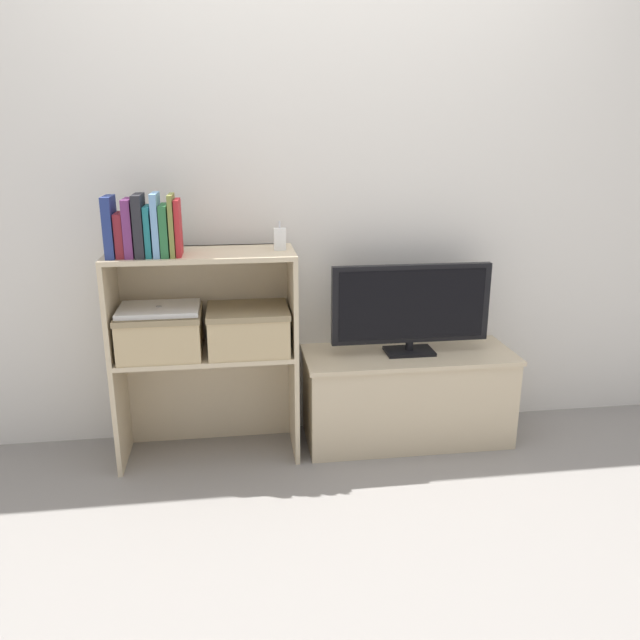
% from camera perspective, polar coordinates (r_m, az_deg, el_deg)
% --- Properties ---
extents(ground_plane, '(16.00, 16.00, 0.00)m').
position_cam_1_polar(ground_plane, '(2.84, 0.47, -12.92)').
color(ground_plane, gray).
extents(wall_back, '(10.00, 0.05, 2.40)m').
position_cam_1_polar(wall_back, '(2.87, -0.67, 12.68)').
color(wall_back, silver).
rests_on(wall_back, ground_plane).
extents(tv_stand, '(0.97, 0.39, 0.43)m').
position_cam_1_polar(tv_stand, '(2.98, 7.97, -6.88)').
color(tv_stand, '#CCB793').
rests_on(tv_stand, ground_plane).
extents(tv, '(0.72, 0.14, 0.41)m').
position_cam_1_polar(tv, '(2.83, 8.33, 1.26)').
color(tv, black).
rests_on(tv, tv_stand).
extents(bookshelf_lower_tier, '(0.78, 0.33, 0.49)m').
position_cam_1_polar(bookshelf_lower_tier, '(2.88, -10.13, -5.85)').
color(bookshelf_lower_tier, '#CCB793').
rests_on(bookshelf_lower_tier, ground_plane).
extents(bookshelf_upper_tier, '(0.78, 0.33, 0.44)m').
position_cam_1_polar(bookshelf_upper_tier, '(2.74, -10.62, 3.10)').
color(bookshelf_upper_tier, '#CCB793').
rests_on(bookshelf_upper_tier, bookshelf_lower_tier).
extents(book_navy, '(0.04, 0.15, 0.24)m').
position_cam_1_polar(book_navy, '(2.61, -18.64, 8.07)').
color(book_navy, navy).
rests_on(book_navy, bookshelf_upper_tier).
extents(book_maroon, '(0.03, 0.13, 0.17)m').
position_cam_1_polar(book_maroon, '(2.61, -17.75, 7.42)').
color(book_maroon, maroon).
rests_on(book_maroon, bookshelf_upper_tier).
extents(book_plum, '(0.03, 0.14, 0.23)m').
position_cam_1_polar(book_plum, '(2.60, -17.04, 8.06)').
color(book_plum, '#6B2D66').
rests_on(book_plum, bookshelf_upper_tier).
extents(book_charcoal, '(0.04, 0.16, 0.24)m').
position_cam_1_polar(book_charcoal, '(2.59, -16.15, 8.30)').
color(book_charcoal, '#232328').
rests_on(book_charcoal, bookshelf_upper_tier).
extents(book_teal, '(0.02, 0.14, 0.20)m').
position_cam_1_polar(book_teal, '(2.59, -15.38, 7.84)').
color(book_teal, '#1E7075').
rests_on(book_teal, bookshelf_upper_tier).
extents(book_skyblue, '(0.03, 0.15, 0.25)m').
position_cam_1_polar(book_skyblue, '(2.58, -14.73, 8.42)').
color(book_skyblue, '#709ECC').
rests_on(book_skyblue, bookshelf_upper_tier).
extents(book_forest, '(0.03, 0.16, 0.20)m').
position_cam_1_polar(book_forest, '(2.58, -13.98, 7.97)').
color(book_forest, '#286638').
rests_on(book_forest, bookshelf_upper_tier).
extents(book_olive, '(0.02, 0.16, 0.24)m').
position_cam_1_polar(book_olive, '(2.58, -13.35, 8.44)').
color(book_olive, olive).
rests_on(book_olive, bookshelf_upper_tier).
extents(book_crimson, '(0.02, 0.14, 0.22)m').
position_cam_1_polar(book_crimson, '(2.58, -12.83, 8.25)').
color(book_crimson, '#B22328').
rests_on(book_crimson, bookshelf_upper_tier).
extents(baby_monitor, '(0.05, 0.04, 0.12)m').
position_cam_1_polar(baby_monitor, '(2.64, -3.70, 7.40)').
color(baby_monitor, white).
rests_on(baby_monitor, bookshelf_upper_tier).
extents(storage_basket_left, '(0.35, 0.30, 0.19)m').
position_cam_1_polar(storage_basket_left, '(2.73, -14.36, -0.94)').
color(storage_basket_left, tan).
rests_on(storage_basket_left, bookshelf_lower_tier).
extents(storage_basket_right, '(0.35, 0.30, 0.19)m').
position_cam_1_polar(storage_basket_right, '(2.71, -6.58, -0.63)').
color(storage_basket_right, tan).
rests_on(storage_basket_right, bookshelf_lower_tier).
extents(laptop, '(0.33, 0.25, 0.02)m').
position_cam_1_polar(laptop, '(2.70, -14.51, 0.99)').
color(laptop, white).
rests_on(laptop, storage_basket_left).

